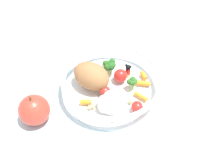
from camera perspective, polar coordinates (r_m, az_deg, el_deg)
name	(u,v)px	position (r m, az deg, el deg)	size (l,w,h in m)	color
ground_plane	(109,95)	(0.71, -0.55, -2.28)	(2.40, 2.40, 0.00)	silver
food_container	(108,84)	(0.69, -0.81, 0.00)	(0.24, 0.24, 0.08)	white
loose_apple	(34,110)	(0.66, -15.08, -4.97)	(0.07, 0.07, 0.08)	#BC3828
folded_napkin	(168,37)	(0.87, 10.91, 9.04)	(0.13, 0.13, 0.01)	white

